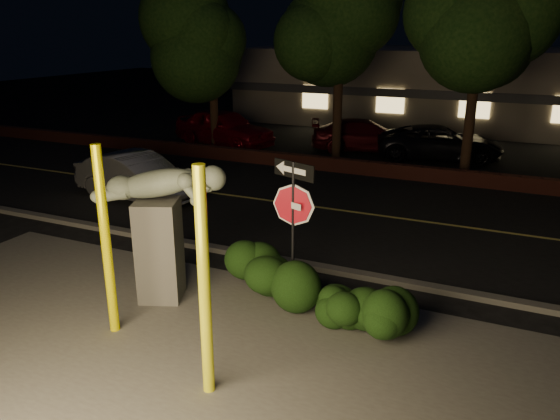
% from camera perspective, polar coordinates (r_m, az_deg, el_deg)
% --- Properties ---
extents(ground, '(90.00, 90.00, 0.00)m').
position_cam_1_polar(ground, '(18.54, 9.99, 2.50)').
color(ground, black).
rests_on(ground, ground).
extents(patio, '(14.00, 6.00, 0.02)m').
position_cam_1_polar(patio, '(9.13, -8.61, -14.81)').
color(patio, '#4C4944').
rests_on(patio, ground).
extents(road, '(80.00, 8.00, 0.01)m').
position_cam_1_polar(road, '(15.77, 7.20, -0.17)').
color(road, black).
rests_on(road, ground).
extents(lane_marking, '(80.00, 0.12, 0.00)m').
position_cam_1_polar(lane_marking, '(15.76, 7.20, -0.12)').
color(lane_marking, '#B8A649').
rests_on(lane_marking, road).
extents(curb, '(80.00, 0.25, 0.12)m').
position_cam_1_polar(curb, '(12.14, 1.36, -5.52)').
color(curb, '#4C4944').
rests_on(curb, ground).
extents(brick_wall, '(40.00, 0.35, 0.50)m').
position_cam_1_polar(brick_wall, '(19.70, 11.00, 4.13)').
color(brick_wall, '#4E1F19').
rests_on(brick_wall, ground).
extents(parking_lot, '(40.00, 12.00, 0.01)m').
position_cam_1_polar(parking_lot, '(25.20, 14.09, 6.42)').
color(parking_lot, black).
rests_on(parking_lot, ground).
extents(building, '(22.00, 10.20, 4.00)m').
position_cam_1_polar(building, '(32.74, 17.08, 12.35)').
color(building, '#6B6155').
rests_on(building, ground).
extents(tree_far_a, '(4.60, 4.60, 7.43)m').
position_cam_1_polar(tree_far_a, '(23.77, -7.26, 19.09)').
color(tree_far_a, black).
rests_on(tree_far_a, ground).
extents(tree_far_c, '(4.80, 4.80, 7.84)m').
position_cam_1_polar(tree_far_c, '(20.23, 20.36, 19.23)').
color(tree_far_c, black).
rests_on(tree_far_c, ground).
extents(yellow_pole_left, '(0.16, 0.16, 3.28)m').
position_cam_1_polar(yellow_pole_left, '(9.42, -17.73, -3.25)').
color(yellow_pole_left, '#FFF200').
rests_on(yellow_pole_left, ground).
extents(yellow_pole_right, '(0.17, 0.17, 3.36)m').
position_cam_1_polar(yellow_pole_right, '(7.51, -7.91, -7.81)').
color(yellow_pole_right, '#FFFC1D').
rests_on(yellow_pole_right, ground).
extents(signpost, '(0.89, 0.35, 2.77)m').
position_cam_1_polar(signpost, '(9.77, 1.39, 0.47)').
color(signpost, black).
rests_on(signpost, ground).
extents(sculpture, '(2.43, 1.48, 2.65)m').
position_cam_1_polar(sculpture, '(10.37, -12.46, -0.86)').
color(sculpture, '#4C4944').
rests_on(sculpture, ground).
extents(hedge_center, '(2.09, 1.02, 1.07)m').
position_cam_1_polar(hedge_center, '(10.53, -1.02, -6.56)').
color(hedge_center, black).
rests_on(hedge_center, ground).
extents(hedge_right, '(1.71, 1.16, 1.02)m').
position_cam_1_polar(hedge_right, '(9.61, 8.04, -9.50)').
color(hedge_right, black).
rests_on(hedge_right, ground).
extents(hedge_far_right, '(1.42, 0.92, 0.96)m').
position_cam_1_polar(hedge_far_right, '(9.49, 9.26, -10.14)').
color(hedge_far_right, black).
rests_on(hedge_far_right, ground).
extents(silver_sedan, '(4.44, 2.19, 1.40)m').
position_cam_1_polar(silver_sedan, '(17.27, -14.73, 3.41)').
color(silver_sedan, '#AAA9AF').
rests_on(silver_sedan, ground).
extents(parked_car_red, '(5.15, 3.03, 1.65)m').
position_cam_1_polar(parked_car_red, '(24.69, -5.87, 8.57)').
color(parked_car_red, maroon).
rests_on(parked_car_red, ground).
extents(parked_car_darkred, '(4.97, 3.40, 1.34)m').
position_cam_1_polar(parked_car_darkred, '(23.81, 8.90, 7.71)').
color(parked_car_darkred, '#440910').
rests_on(parked_car_darkred, ground).
extents(parked_car_dark, '(5.28, 3.37, 1.36)m').
position_cam_1_polar(parked_car_dark, '(22.82, 16.32, 6.76)').
color(parked_car_dark, black).
rests_on(parked_car_dark, ground).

